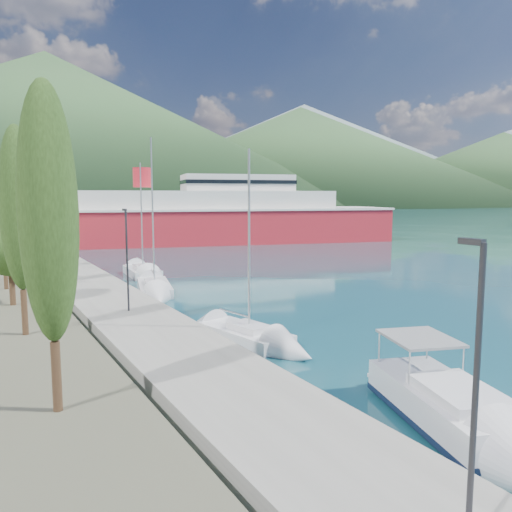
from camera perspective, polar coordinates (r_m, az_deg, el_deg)
ground at (r=136.69m, az=-22.85°, el=3.21°), size 1400.00×1400.00×0.00m
quay at (r=42.79m, az=-18.83°, el=-3.17°), size 5.00×88.00×0.80m
hills_far at (r=656.66m, az=-16.54°, el=12.77°), size 1480.00×900.00×180.00m
hills_near at (r=406.73m, az=-13.75°, el=12.62°), size 1010.00×520.00×115.00m
lamp_posts at (r=31.25m, az=-15.00°, el=0.18°), size 0.15×50.16×6.06m
motor_cruiser at (r=17.39m, az=23.50°, el=-17.77°), size 5.25×9.21×3.27m
sailboat_near at (r=25.27m, az=1.42°, el=-9.95°), size 3.66×7.83×10.84m
sailboat_mid at (r=38.42m, az=-11.31°, el=-4.18°), size 4.49×9.30×12.95m
sailboat_far at (r=46.94m, az=-12.35°, el=-2.18°), size 3.09×8.06×11.62m
ferry at (r=81.23m, az=-6.42°, el=4.21°), size 64.49×28.96×12.54m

